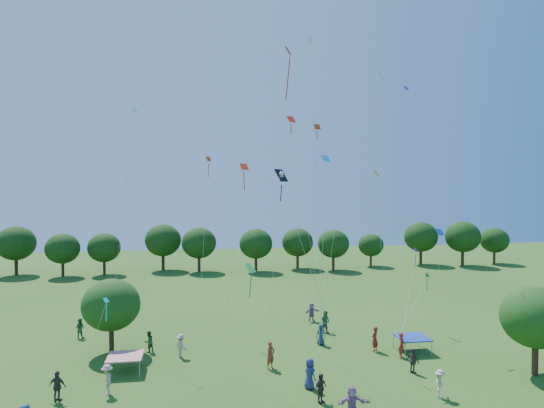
# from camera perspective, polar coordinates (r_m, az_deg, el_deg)

# --- Properties ---
(near_tree_north) EXTENTS (4.16, 4.16, 5.35)m
(near_tree_north) POSITION_cam_1_polar(r_m,az_deg,el_deg) (37.59, -18.41, -11.20)
(near_tree_north) COLOR #422B19
(near_tree_north) RESTS_ON ground
(near_tree_east) EXTENTS (4.32, 4.32, 5.67)m
(near_tree_east) POSITION_cam_1_polar(r_m,az_deg,el_deg) (35.72, 28.61, -11.62)
(near_tree_east) COLOR #422B19
(near_tree_east) RESTS_ON ground
(treeline) EXTENTS (88.01, 8.77, 6.77)m
(treeline) POSITION_cam_1_polar(r_m,az_deg,el_deg) (69.75, -6.95, -4.51)
(treeline) COLOR #422B19
(treeline) RESTS_ON ground
(tent_red_stripe) EXTENTS (2.20, 2.20, 1.10)m
(tent_red_stripe) POSITION_cam_1_polar(r_m,az_deg,el_deg) (34.16, -16.90, -16.78)
(tent_red_stripe) COLOR red
(tent_red_stripe) RESTS_ON ground
(tent_blue) EXTENTS (2.20, 2.20, 1.10)m
(tent_blue) POSITION_cam_1_polar(r_m,az_deg,el_deg) (37.94, 16.18, -14.85)
(tent_blue) COLOR #173699
(tent_blue) RESTS_ON ground
(crowd_person_0) EXTENTS (0.81, 1.02, 1.82)m
(crowd_person_0) POSITION_cam_1_polar(r_m,az_deg,el_deg) (30.53, 4.46, -19.27)
(crowd_person_0) COLOR navy
(crowd_person_0) RESTS_ON ground
(crowd_person_1) EXTENTS (0.74, 0.78, 1.77)m
(crowd_person_1) POSITION_cam_1_polar(r_m,az_deg,el_deg) (36.52, 15.01, -15.76)
(crowd_person_1) COLOR maroon
(crowd_person_1) RESTS_ON ground
(crowd_person_2) EXTENTS (0.93, 0.98, 1.79)m
(crowd_person_2) POSITION_cam_1_polar(r_m,az_deg,el_deg) (41.37, 6.28, -13.56)
(crowd_person_2) COLOR #255639
(crowd_person_2) RESTS_ON ground
(crowd_person_3) EXTENTS (0.75, 1.22, 1.74)m
(crowd_person_3) POSITION_cam_1_polar(r_m,az_deg,el_deg) (31.21, -18.84, -18.97)
(crowd_person_3) COLOR #AEA28B
(crowd_person_3) RESTS_ON ground
(crowd_person_4) EXTENTS (0.78, 1.03, 1.60)m
(crowd_person_4) POSITION_cam_1_polar(r_m,az_deg,el_deg) (33.97, 16.27, -17.31)
(crowd_person_4) COLOR #433936
(crowd_person_4) RESTS_ON ground
(crowd_person_5) EXTENTS (1.64, 1.01, 1.66)m
(crowd_person_5) POSITION_cam_1_polar(r_m,az_deg,el_deg) (44.36, 4.69, -12.57)
(crowd_person_5) COLOR #8E5289
(crowd_person_5) RESTS_ON ground
(crowd_person_6) EXTENTS (0.81, 0.47, 1.59)m
(crowd_person_6) POSITION_cam_1_polar(r_m,az_deg,el_deg) (38.22, 5.77, -15.03)
(crowd_person_6) COLOR navy
(crowd_person_6) RESTS_ON ground
(crowd_person_7) EXTENTS (0.80, 0.78, 1.82)m
(crowd_person_7) POSITION_cam_1_polar(r_m,az_deg,el_deg) (37.41, 12.00, -15.26)
(crowd_person_7) COLOR maroon
(crowd_person_7) RESTS_ON ground
(crowd_person_8) EXTENTS (0.82, 0.84, 1.55)m
(crowd_person_8) POSITION_cam_1_polar(r_m,az_deg,el_deg) (37.60, -14.30, -15.41)
(crowd_person_8) COLOR #265524
(crowd_person_8) RESTS_ON ground
(crowd_person_9) EXTENTS (1.03, 1.14, 1.64)m
(crowd_person_9) POSITION_cam_1_polar(r_m,az_deg,el_deg) (36.09, -10.65, -16.05)
(crowd_person_9) COLOR #B9A694
(crowd_person_9) RESTS_ON ground
(crowd_person_10) EXTENTS (1.09, 0.76, 1.71)m
(crowd_person_10) POSITION_cam_1_polar(r_m,az_deg,el_deg) (31.29, -23.92, -19.01)
(crowd_person_10) COLOR #3B352F
(crowd_person_10) RESTS_ON ground
(crowd_person_11) EXTENTS (1.61, 0.62, 1.71)m
(crowd_person_11) POSITION_cam_1_polar(r_m,az_deg,el_deg) (27.30, 9.40, -22.09)
(crowd_person_11) COLOR #9D5C99
(crowd_person_11) RESTS_ON ground
(crowd_person_13) EXTENTS (0.81, 0.76, 1.83)m
(crowd_person_13) POSITION_cam_1_polar(r_m,az_deg,el_deg) (33.40, -0.18, -17.35)
(crowd_person_13) COLOR maroon
(crowd_person_13) RESTS_ON ground
(crowd_person_14) EXTENTS (0.85, 0.59, 1.57)m
(crowd_person_14) POSITION_cam_1_polar(r_m,az_deg,el_deg) (42.54, -21.68, -13.41)
(crowd_person_14) COLOR #26593C
(crowd_person_14) RESTS_ON ground
(crowd_person_15) EXTENTS (1.04, 1.12, 1.62)m
(crowd_person_15) POSITION_cam_1_polar(r_m,az_deg,el_deg) (30.85, 19.17, -19.35)
(crowd_person_15) COLOR #C0B899
(crowd_person_15) RESTS_ON ground
(crowd_person_16) EXTENTS (1.04, 0.94, 1.66)m
(crowd_person_16) POSITION_cam_1_polar(r_m,az_deg,el_deg) (28.82, 5.74, -20.78)
(crowd_person_16) COLOR #372D2C
(crowd_person_16) RESTS_ON ground
(pirate_kite) EXTENTS (3.45, 5.16, 11.95)m
(pirate_kite) POSITION_cam_1_polar(r_m,az_deg,el_deg) (33.59, 1.27, 2.89)
(pirate_kite) COLOR black
(red_high_kite) EXTENTS (2.95, 7.34, 20.57)m
(red_high_kite) POSITION_cam_1_polar(r_m,az_deg,el_deg) (33.59, 1.54, 11.83)
(red_high_kite) COLOR red
(small_kite_0) EXTENTS (1.27, 7.37, 13.33)m
(small_kite_0) POSITION_cam_1_polar(r_m,az_deg,el_deg) (40.45, -7.71, 1.17)
(small_kite_0) COLOR #F84D0E
(small_kite_1) EXTENTS (1.87, 0.88, 12.23)m
(small_kite_1) POSITION_cam_1_polar(r_m,az_deg,el_deg) (31.52, -3.76, 0.33)
(small_kite_1) COLOR #FF320D
(small_kite_2) EXTENTS (1.23, 1.76, 10.76)m
(small_kite_2) POSITION_cam_1_polar(r_m,az_deg,el_deg) (40.24, 7.55, -1.88)
(small_kite_2) COLOR gold
(small_kite_3) EXTENTS (3.63, 0.78, 6.55)m
(small_kite_3) POSITION_cam_1_polar(r_m,az_deg,el_deg) (26.55, -1.90, -9.12)
(small_kite_3) COLOR green
(small_kite_4) EXTENTS (1.96, 3.00, 7.55)m
(small_kite_4) POSITION_cam_1_polar(r_m,az_deg,el_deg) (37.87, 19.10, -4.74)
(small_kite_4) COLOR #1137B3
(small_kite_5) EXTENTS (4.39, 6.76, 5.54)m
(small_kite_5) POSITION_cam_1_polar(r_m,az_deg,el_deg) (41.58, 16.29, -7.13)
(small_kite_5) COLOR #6B178A
(small_kite_6) EXTENTS (2.23, 0.51, 16.97)m
(small_kite_6) POSITION_cam_1_polar(r_m,az_deg,el_deg) (39.80, -16.58, 4.23)
(small_kite_6) COLOR white
(small_kite_7) EXTENTS (1.68, 1.11, 4.63)m
(small_kite_7) POSITION_cam_1_polar(r_m,az_deg,el_deg) (28.86, -19.34, -12.35)
(small_kite_7) COLOR #0CB9BC
(small_kite_8) EXTENTS (2.49, 1.77, 15.73)m
(small_kite_8) POSITION_cam_1_polar(r_m,az_deg,el_deg) (34.27, 3.00, 5.03)
(small_kite_8) COLOR red
(small_kite_9) EXTENTS (0.66, 1.33, 15.51)m
(small_kite_9) POSITION_cam_1_polar(r_m,az_deg,el_deg) (37.52, 5.10, 3.71)
(small_kite_9) COLOR #F03C0C
(small_kite_10) EXTENTS (1.12, 0.49, 11.65)m
(small_kite_10) POSITION_cam_1_polar(r_m,az_deg,el_deg) (28.03, 12.54, -2.09)
(small_kite_10) COLOR gold
(small_kite_11) EXTENTS (5.23, 5.55, 3.54)m
(small_kite_11) POSITION_cam_1_polar(r_m,az_deg,el_deg) (41.26, 17.22, -9.50)
(small_kite_11) COLOR #1C8518
(small_kite_12) EXTENTS (0.97, 1.12, 12.66)m
(small_kite_12) POSITION_cam_1_polar(r_m,az_deg,el_deg) (29.97, 6.17, 0.30)
(small_kite_12) COLOR #1588D6
(small_kite_13) EXTENTS (1.98, 3.49, 18.50)m
(small_kite_13) POSITION_cam_1_polar(r_m,az_deg,el_deg) (37.87, 15.31, 4.26)
(small_kite_13) COLOR purple
(small_kite_14) EXTENTS (1.04, 1.27, 21.28)m
(small_kite_14) POSITION_cam_1_polar(r_m,az_deg,el_deg) (34.63, 4.90, 9.84)
(small_kite_14) COLOR white
(small_kite_15) EXTENTS (1.17, 1.92, 18.95)m
(small_kite_15) POSITION_cam_1_polar(r_m,az_deg,el_deg) (36.00, 13.23, 6.86)
(small_kite_15) COLOR #0CB987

